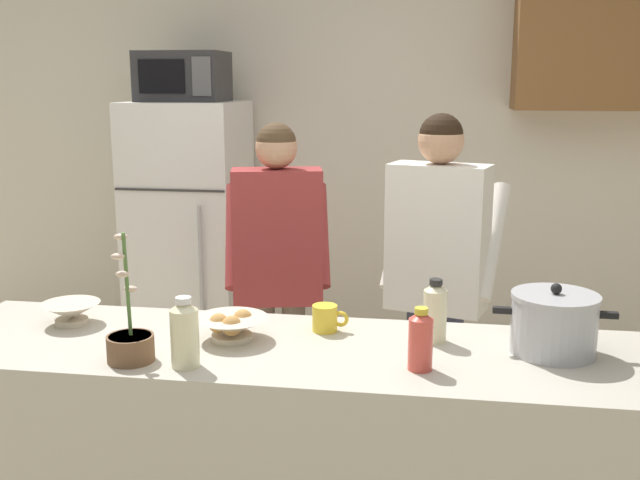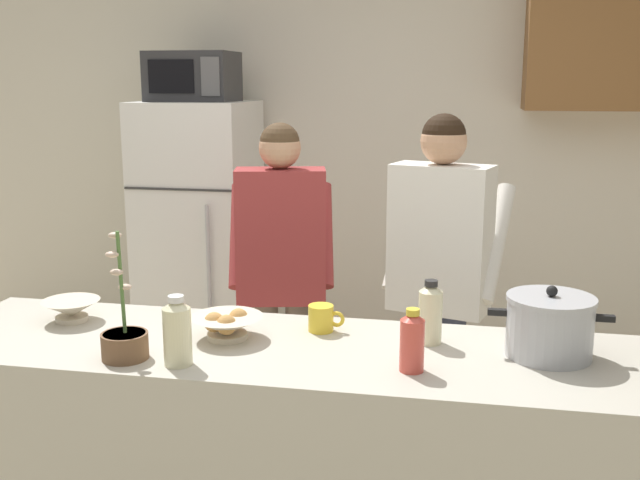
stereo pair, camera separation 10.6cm
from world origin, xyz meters
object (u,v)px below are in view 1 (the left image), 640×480
Objects in this scene: potted_orchid at (130,342)px; empty_bowl at (71,312)px; person_by_sink at (438,257)px; bread_bowl at (232,326)px; cooking_pot at (554,323)px; bottle_mid_counter at (185,333)px; microwave at (183,77)px; bottle_far_corner at (435,311)px; coffee_mug at (326,318)px; bottle_near_edge at (421,340)px; person_near_pot at (278,255)px; refrigerator at (191,243)px.

empty_bowl is at bearing 139.16° from potted_orchid.
bread_bowl is at bearing -129.68° from person_by_sink.
cooking_pot is 1.84× the size of empty_bowl.
potted_orchid reaches higher than cooking_pot.
microwave is at bearing 108.57° from bottle_mid_counter.
coffee_mug is at bearing 172.77° from bottle_far_corner.
bottle_near_edge is (-0.43, -0.21, -0.00)m from cooking_pot.
bottle_mid_counter is 0.54× the size of potted_orchid.
microwave is 2.24× the size of empty_bowl.
person_near_pot is 0.85m from coffee_mug.
refrigerator reaches higher than bottle_far_corner.
potted_orchid is (0.50, -2.04, -0.84)m from microwave.
refrigerator is 12.81× the size of coffee_mug.
bread_bowl is at bearing -67.14° from refrigerator.
person_by_sink is 1.34m from bottle_mid_counter.
bottle_mid_counter reaches higher than empty_bowl.
bread_bowl is (-0.31, -0.14, 0.00)m from coffee_mug.
empty_bowl is 0.97× the size of bottle_far_corner.
person_near_pot is 1.18m from bottle_mid_counter.
refrigerator is 1.01× the size of person_by_sink.
refrigerator is 2.20m from bottle_mid_counter.
bread_bowl is at bearing -6.70° from empty_bowl.
coffee_mug is 0.39m from bottle_far_corner.
potted_orchid is at bearing -175.48° from bottle_near_edge.
cooking_pot is at bearing -7.34° from coffee_mug.
bread_bowl reaches higher than coffee_mug.
bread_bowl is 1.18× the size of empty_bowl.
microwave reaches higher than person_near_pot.
empty_bowl is at bearing -179.13° from bottle_far_corner.
bread_bowl is 0.70m from bottle_far_corner.
person_by_sink reaches higher than cooking_pot.
person_by_sink is 7.53× the size of bottle_far_corner.
microwave is at bearing 130.55° from bottle_far_corner.
bread_bowl reaches higher than empty_bowl.
potted_orchid reaches higher than empty_bowl.
person_near_pot reaches higher than empty_bowl.
microwave reaches higher than bread_bowl.
person_near_pot is 1.41m from cooking_pot.
bottle_near_edge reaches higher than coffee_mug.
cooking_pot is at bearing -64.56° from person_by_sink.
coffee_mug is at bearing -57.03° from microwave.
microwave reaches higher than empty_bowl.
bottle_near_edge is at bearing -153.52° from cooking_pot.
cooking_pot is at bearing -1.01° from empty_bowl.
cooking_pot is 1.08m from bread_bowl.
bottle_far_corner is (1.46, -1.70, -0.79)m from microwave.
bread_bowl is at bearing -172.24° from bottle_far_corner.
bottle_near_edge is at bearing -14.57° from bread_bowl.
bottle_mid_counter reaches higher than bottle_far_corner.
bread_bowl is at bearing -66.89° from microwave.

